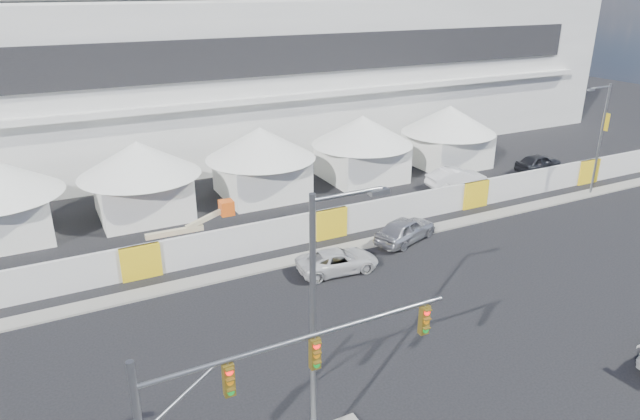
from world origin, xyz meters
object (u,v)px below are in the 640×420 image
traffic_mast (226,419)px  streetlight_median (320,316)px  streetlight_curb (600,132)px  boom_lift (168,248)px  lot_car_a (456,178)px  pickup_curb (338,261)px  sedan_silver (405,229)px  lot_car_b (538,163)px

traffic_mast → streetlight_median: streetlight_median is taller
streetlight_curb → boom_lift: 32.54m
lot_car_a → streetlight_curb: (8.29, -6.00, 4.17)m
pickup_curb → traffic_mast: size_ratio=0.47×
sedan_silver → streetlight_median: (-13.01, -13.50, 4.90)m
streetlight_median → streetlight_curb: 34.07m
traffic_mast → streetlight_curb: streetlight_curb is taller
pickup_curb → lot_car_a: (15.48, 8.33, 0.15)m
streetlight_curb → sedan_silver: bearing=-177.8°
pickup_curb → traffic_mast: traffic_mast is taller
streetlight_curb → boom_lift: streetlight_curb is taller
lot_car_b → streetlight_median: (-31.94, -20.35, 4.94)m
pickup_curb → lot_car_b: 26.18m
boom_lift → traffic_mast: bearing=-96.4°
sedan_silver → traffic_mast: traffic_mast is taller
lot_car_b → boom_lift: 33.20m
lot_car_a → streetlight_median: streetlight_median is taller
lot_car_a → boom_lift: size_ratio=0.78×
sedan_silver → pickup_curb: size_ratio=1.00×
lot_car_b → streetlight_median: 38.20m
streetlight_median → boom_lift: bearing=93.7°
traffic_mast → streetlight_median: (3.53, 0.97, 1.87)m
sedan_silver → streetlight_curb: streetlight_curb is taller
sedan_silver → streetlight_curb: bearing=-107.3°
lot_car_a → pickup_curb: bearing=125.3°
streetlight_median → streetlight_curb: size_ratio=1.13×
streetlight_curb → lot_car_b: bearing=81.0°
lot_car_b → traffic_mast: 41.50m
pickup_curb → boom_lift: size_ratio=0.75×
lot_car_b → boom_lift: size_ratio=0.72×
sedan_silver → lot_car_a: lot_car_a is taller
streetlight_curb → boom_lift: (-32.10, 3.36, -4.12)m
sedan_silver → pickup_curb: (-5.82, -1.65, -0.15)m
sedan_silver → lot_car_a: (9.66, 6.68, 0.00)m
streetlight_median → sedan_silver: bearing=46.1°
lot_car_a → streetlight_median: size_ratio=0.51×
traffic_mast → lot_car_b: bearing=31.0°
streetlight_median → traffic_mast: bearing=-164.6°
lot_car_a → traffic_mast: 33.81m
streetlight_curb → boom_lift: size_ratio=1.36×
lot_car_a → lot_car_b: (9.27, 0.17, -0.04)m
lot_car_a → streetlight_curb: bearing=-118.9°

